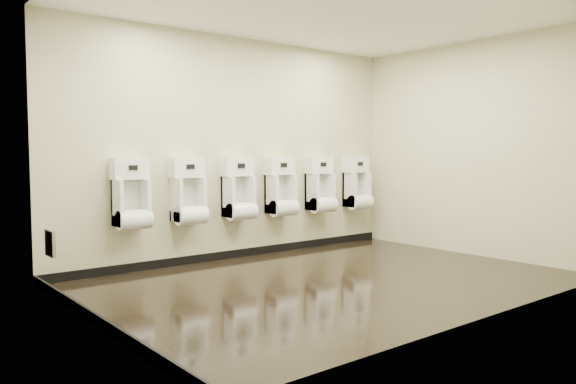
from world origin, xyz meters
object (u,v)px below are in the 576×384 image
urinal_2 (239,194)px  urinal_5 (357,187)px  access_panel (50,243)px  urinal_1 (189,196)px  urinal_3 (281,191)px  urinal_4 (321,189)px  urinal_0 (132,199)px

urinal_2 → urinal_5: bearing=0.0°
urinal_2 → access_panel: bearing=-170.2°
access_panel → urinal_1: 1.77m
urinal_3 → urinal_4: same height
urinal_0 → urinal_5: 3.54m
urinal_1 → access_panel: bearing=-166.2°
urinal_0 → access_panel: bearing=-157.2°
access_panel → urinal_5: bearing=5.2°
urinal_3 → urinal_5: (1.45, 0.00, 0.00)m
urinal_2 → urinal_3: (0.68, 0.00, 0.00)m
urinal_3 → urinal_5: bearing=0.0°
access_panel → urinal_1: (1.69, 0.41, 0.33)m
access_panel → urinal_3: 3.12m
access_panel → urinal_3: (3.07, 0.41, 0.33)m
access_panel → urinal_5: urinal_5 is taller
urinal_0 → urinal_3: same height
urinal_0 → urinal_4: 2.80m
urinal_4 → urinal_3: bearing=180.0°
urinal_1 → urinal_5: same height
urinal_0 → urinal_2: 1.42m
urinal_4 → urinal_5: 0.74m
urinal_1 → urinal_5: 2.83m
access_panel → urinal_5: (4.52, 0.41, 0.33)m
urinal_1 → urinal_4: bearing=0.0°
urinal_0 → urinal_4: size_ratio=1.00×
access_panel → urinal_4: bearing=6.2°
urinal_2 → urinal_3: 0.68m
urinal_0 → urinal_2: same height
urinal_0 → urinal_1: size_ratio=1.00×
urinal_1 → urinal_2: same height
access_panel → urinal_0: 1.12m
urinal_4 → urinal_5: (0.74, 0.00, 0.00)m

